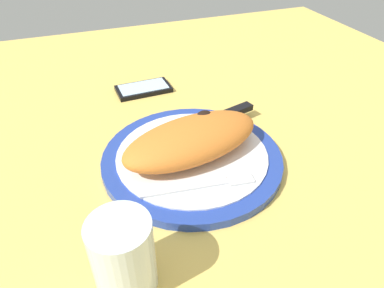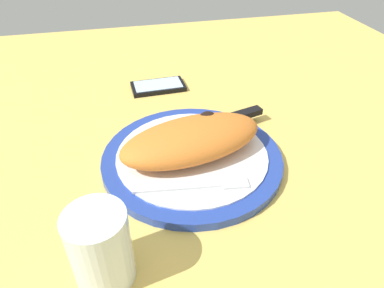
{
  "view_description": "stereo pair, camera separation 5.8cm",
  "coord_description": "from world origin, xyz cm",
  "views": [
    {
      "loc": [
        -16.29,
        -43.81,
        38.55
      ],
      "look_at": [
        0.0,
        0.0,
        3.81
      ],
      "focal_mm": 32.61,
      "sensor_mm": 36.0,
      "label": 1
    },
    {
      "loc": [
        -10.72,
        -45.49,
        38.55
      ],
      "look_at": [
        0.0,
        0.0,
        3.81
      ],
      "focal_mm": 32.61,
      "sensor_mm": 36.0,
      "label": 2
    }
  ],
  "objects": [
    {
      "name": "ground_plane",
      "position": [
        0.0,
        0.0,
        -1.5
      ],
      "size": [
        150.0,
        150.0,
        3.0
      ],
      "primitive_type": "cube",
      "color": "#DBB756"
    },
    {
      "name": "plate",
      "position": [
        0.0,
        0.0,
        0.87
      ],
      "size": [
        30.78,
        30.78,
        1.81
      ],
      "color": "#233D99",
      "rests_on": "ground_plane"
    },
    {
      "name": "water_glass",
      "position": [
        -15.22,
        -18.85,
        4.47
      ],
      "size": [
        7.2,
        7.2,
        10.43
      ],
      "color": "silver",
      "rests_on": "ground_plane"
    },
    {
      "name": "smartphone",
      "position": [
        -1.54,
        28.26,
        0.56
      ],
      "size": [
        12.56,
        7.13,
        1.16
      ],
      "color": "black",
      "rests_on": "ground_plane"
    },
    {
      "name": "knife",
      "position": [
        7.94,
        7.79,
        2.31
      ],
      "size": [
        24.72,
        8.13,
        1.2
      ],
      "color": "silver",
      "rests_on": "plate"
    },
    {
      "name": "fork",
      "position": [
        -0.4,
        -8.33,
        2.01
      ],
      "size": [
        17.68,
        3.68,
        0.4
      ],
      "color": "silver",
      "rests_on": "plate"
    },
    {
      "name": "calzone",
      "position": [
        0.09,
        0.22,
        4.74
      ],
      "size": [
        26.34,
        15.94,
        5.82
      ],
      "color": "orange",
      "rests_on": "plate"
    }
  ]
}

